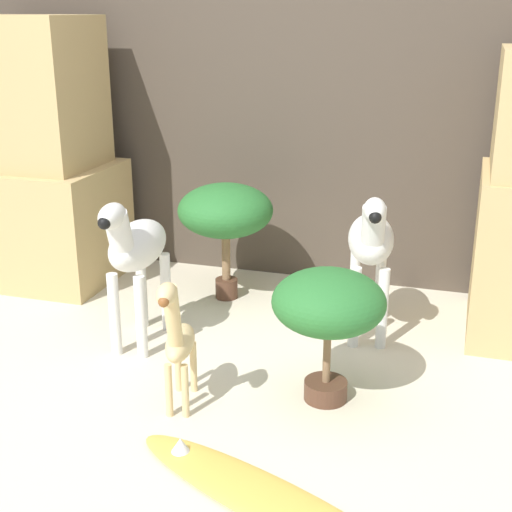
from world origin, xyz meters
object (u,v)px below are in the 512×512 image
object	(u,v)px
zebra_left	(135,250)
surfboard	(265,497)
potted_palm_front	(225,212)
potted_palm_back	(329,306)
giraffe_figurine	(177,337)
zebra_right	(371,244)

from	to	relation	value
zebra_left	surfboard	xyz separation A→B (m)	(0.84, -0.88, -0.43)
surfboard	potted_palm_front	bearing A→B (deg)	113.31
potted_palm_back	surfboard	distance (m)	0.75
giraffe_figurine	surfboard	xyz separation A→B (m)	(0.45, -0.41, -0.28)
zebra_left	potted_palm_front	world-z (taller)	zebra_left
zebra_right	zebra_left	world-z (taller)	same
zebra_right	zebra_left	bearing A→B (deg)	-158.14
giraffe_figurine	potted_palm_front	xyz separation A→B (m)	(-0.20, 1.09, 0.16)
zebra_right	potted_palm_back	distance (m)	0.62
potted_palm_front	zebra_left	bearing A→B (deg)	-107.13
zebra_right	giraffe_figurine	world-z (taller)	zebra_right
potted_palm_front	potted_palm_back	xyz separation A→B (m)	(0.70, -0.85, -0.07)
zebra_right	giraffe_figurine	xyz separation A→B (m)	(-0.57, -0.85, -0.14)
giraffe_figurine	potted_palm_back	bearing A→B (deg)	24.89
zebra_left	surfboard	distance (m)	1.29
zebra_right	surfboard	world-z (taller)	zebra_right
zebra_right	giraffe_figurine	distance (m)	1.03
surfboard	potted_palm_back	bearing A→B (deg)	85.33
giraffe_figurine	potted_palm_front	bearing A→B (deg)	100.19
surfboard	zebra_right	bearing A→B (deg)	84.78
zebra_left	potted_palm_back	distance (m)	0.92
potted_palm_front	potted_palm_back	size ratio (longest dim) A/B	1.16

